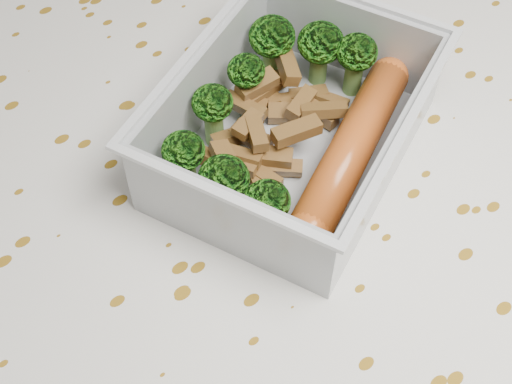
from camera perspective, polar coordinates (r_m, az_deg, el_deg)
dining_table at (r=0.48m, az=0.31°, el=-9.05°), size 1.40×0.90×0.75m
tablecloth at (r=0.43m, az=0.34°, el=-6.04°), size 1.46×0.96×0.19m
lunch_container at (r=0.42m, az=2.99°, el=4.91°), size 0.21×0.19×0.06m
broccoli_florets at (r=0.42m, az=0.87°, el=7.38°), size 0.15×0.12×0.04m
meat_pile at (r=0.43m, az=1.10°, el=5.32°), size 0.11×0.08×0.03m
sausage at (r=0.41m, az=7.70°, el=3.58°), size 0.14×0.08×0.02m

